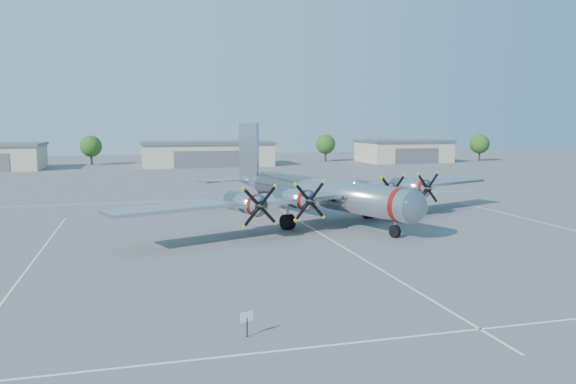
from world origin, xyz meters
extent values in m
plane|color=#5E5E60|center=(0.00, 0.00, 0.00)|extent=(260.00, 260.00, 0.00)
cube|color=silver|center=(-22.00, -5.00, 0.01)|extent=(0.15, 40.00, 0.01)
cube|color=silver|center=(0.00, -5.00, 0.01)|extent=(0.15, 40.00, 0.01)
cube|color=silver|center=(0.00, -22.00, 0.01)|extent=(60.00, 0.15, 0.01)
cube|color=silver|center=(0.00, 25.00, 0.01)|extent=(60.00, 0.15, 0.01)
cube|color=#B3A98E|center=(0.00, 82.00, 2.40)|extent=(28.00, 14.00, 4.80)
cube|color=slate|center=(0.00, 82.00, 5.10)|extent=(28.60, 14.60, 0.60)
cube|color=slate|center=(0.00, 74.95, 1.80)|extent=(15.40, 0.20, 3.60)
cube|color=#B3A98E|center=(48.00, 82.00, 2.40)|extent=(20.00, 14.00, 4.80)
cube|color=slate|center=(48.00, 82.00, 5.10)|extent=(20.60, 14.60, 0.60)
cube|color=slate|center=(48.00, 74.95, 1.80)|extent=(11.00, 0.20, 3.60)
cylinder|color=#382619|center=(-25.00, 90.00, 1.40)|extent=(0.50, 0.50, 2.80)
sphere|color=#224413|center=(-25.00, 90.00, 4.24)|extent=(4.80, 4.80, 4.80)
cylinder|color=#382619|center=(30.00, 88.00, 1.40)|extent=(0.50, 0.50, 2.80)
sphere|color=#224413|center=(30.00, 88.00, 4.24)|extent=(4.80, 4.80, 4.80)
cylinder|color=#382619|center=(68.00, 80.00, 1.40)|extent=(0.50, 0.50, 2.80)
sphere|color=#224413|center=(68.00, 80.00, 4.24)|extent=(4.80, 4.80, 4.80)
cylinder|color=black|center=(-10.47, -20.15, 0.43)|extent=(0.07, 0.07, 0.87)
cube|color=white|center=(-10.47, -20.15, 0.92)|extent=(0.59, 0.21, 0.43)
camera|label=1|loc=(-14.87, -43.55, 9.35)|focal=35.00mm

